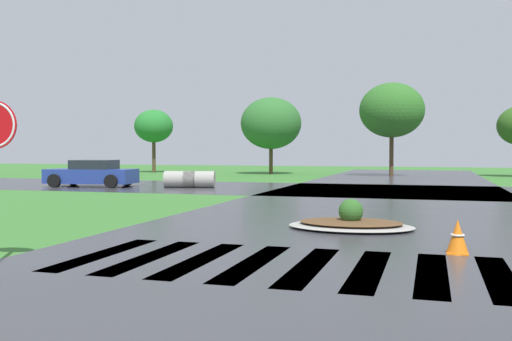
{
  "coord_description": "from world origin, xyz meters",
  "views": [
    {
      "loc": [
        1.78,
        -2.8,
        1.79
      ],
      "look_at": [
        -1.83,
        9.07,
        1.34
      ],
      "focal_mm": 40.57,
      "sensor_mm": 36.0,
      "label": 1
    }
  ],
  "objects_px": {
    "drainage_pipe_stack": "(190,179)",
    "traffic_cone": "(457,237)",
    "median_island": "(351,223)",
    "car_blue_compact": "(92,174)"
  },
  "relations": [
    {
      "from": "drainage_pipe_stack",
      "to": "traffic_cone",
      "type": "distance_m",
      "value": 18.72
    },
    {
      "from": "median_island",
      "to": "drainage_pipe_stack",
      "type": "relative_size",
      "value": 1.14
    },
    {
      "from": "car_blue_compact",
      "to": "median_island",
      "type": "bearing_deg",
      "value": 134.36
    },
    {
      "from": "car_blue_compact",
      "to": "drainage_pipe_stack",
      "type": "height_order",
      "value": "car_blue_compact"
    },
    {
      "from": "drainage_pipe_stack",
      "to": "car_blue_compact",
      "type": "bearing_deg",
      "value": -171.1
    },
    {
      "from": "median_island",
      "to": "traffic_cone",
      "type": "xyz_separation_m",
      "value": [
        2.18,
        -2.66,
        0.15
      ]
    },
    {
      "from": "car_blue_compact",
      "to": "drainage_pipe_stack",
      "type": "relative_size",
      "value": 1.76
    },
    {
      "from": "drainage_pipe_stack",
      "to": "median_island",
      "type": "bearing_deg",
      "value": -52.78
    },
    {
      "from": "traffic_cone",
      "to": "car_blue_compact",
      "type": "bearing_deg",
      "value": 139.08
    },
    {
      "from": "median_island",
      "to": "traffic_cone",
      "type": "bearing_deg",
      "value": -50.73
    }
  ]
}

